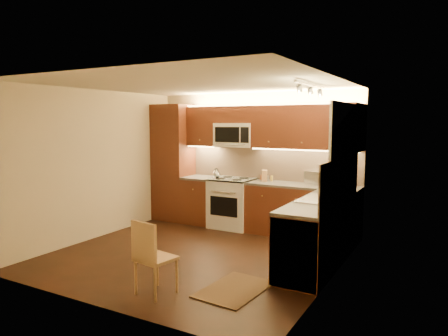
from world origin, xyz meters
The scene contains 37 objects.
floor centered at (0.00, 0.00, 0.00)m, with size 4.00×4.00×0.01m, color black.
ceiling centered at (0.00, 0.00, 2.50)m, with size 4.00×4.00×0.01m, color beige.
wall_back centered at (0.00, 2.00, 1.25)m, with size 4.00×0.01×2.50m, color beige.
wall_front centered at (0.00, -2.00, 1.25)m, with size 4.00×0.01×2.50m, color beige.
wall_left centered at (-2.00, 0.00, 1.25)m, with size 0.01×4.00×2.50m, color beige.
wall_right centered at (2.00, 0.00, 1.25)m, with size 0.01×4.00×2.50m, color beige.
pantry centered at (-1.65, 1.70, 1.15)m, with size 0.70×0.60×2.30m, color #43170E.
base_cab_back_left centered at (-0.99, 1.70, 0.43)m, with size 0.62×0.60×0.86m, color #43170E.
counter_back_left centered at (-0.99, 1.70, 0.88)m, with size 0.62×0.60×0.04m, color #3C3836.
base_cab_back_right centered at (1.04, 1.70, 0.43)m, with size 1.92×0.60×0.86m, color #43170E.
counter_back_right centered at (1.04, 1.70, 0.88)m, with size 1.92×0.60×0.04m, color #3C3836.
base_cab_right centered at (1.70, 0.40, 0.43)m, with size 0.60×2.00×0.86m, color #43170E.
counter_right centered at (1.70, 0.40, 0.88)m, with size 0.60×2.00×0.04m, color #3C3836.
dishwasher centered at (1.70, -0.30, 0.43)m, with size 0.58×0.60×0.84m, color silver.
backsplash_back centered at (0.35, 1.99, 1.20)m, with size 3.30×0.02×0.60m, color #A27E63.
backsplash_right centered at (1.99, 0.40, 1.20)m, with size 0.02×2.00×0.60m, color #A27E63.
upper_cab_back_left centered at (-0.99, 1.82, 1.88)m, with size 0.62×0.35×0.75m, color #43170E.
upper_cab_back_right centered at (1.04, 1.82, 1.88)m, with size 1.92×0.35×0.75m, color #43170E.
upper_cab_bridge centered at (-0.30, 1.82, 2.09)m, with size 0.76×0.35×0.31m, color #43170E.
upper_cab_right_corner centered at (1.82, 1.40, 1.88)m, with size 0.35×0.50×0.75m, color #43170E.
stove centered at (-0.30, 1.68, 0.46)m, with size 0.76×0.65×0.92m, color silver, non-canonical shape.
microwave centered at (-0.30, 1.81, 1.72)m, with size 0.76×0.38×0.44m, color silver, non-canonical shape.
window_frame centered at (1.99, 0.55, 1.60)m, with size 0.03×1.44×1.24m, color silver.
window_blinds centered at (1.97, 0.55, 1.60)m, with size 0.02×1.36×1.16m, color silver.
sink centered at (1.70, 0.55, 0.98)m, with size 0.52×0.86×0.15m, color silver, non-canonical shape.
faucet centered at (1.88, 0.55, 1.05)m, with size 0.20×0.04×0.30m, color silver, non-canonical shape.
track_light_bar centered at (1.55, 0.40, 2.46)m, with size 0.04×1.20×0.03m, color silver.
kettle centered at (-0.57, 1.55, 1.01)m, with size 0.16×0.16×0.19m, color silver, non-canonical shape.
toaster_oven centered at (1.27, 1.83, 1.02)m, with size 0.39×0.29×0.23m, color silver.
knife_block centered at (0.30, 1.78, 1.00)m, with size 0.09×0.14×0.20m, color #AE814E.
spice_jar_a centered at (0.25, 1.94, 0.95)m, with size 0.05×0.05×0.09m, color silver.
spice_jar_b centered at (0.18, 1.90, 0.95)m, with size 0.04×0.04×0.10m, color brown.
spice_jar_c centered at (0.31, 1.94, 0.94)m, with size 0.04×0.04×0.09m, color silver.
spice_jar_d centered at (0.42, 1.82, 0.95)m, with size 0.05×0.05×0.10m, color #AF8E34.
soap_bottle centered at (1.79, 0.75, 0.99)m, with size 0.08×0.09×0.19m, color silver.
rug centered at (1.10, -0.90, 0.01)m, with size 0.63×0.94×0.01m, color black.
dining_chair centered at (0.36, -1.42, 0.44)m, with size 0.39×0.39×0.87m, color #AE814E, non-canonical shape.
Camera 1 is at (3.27, -5.07, 1.97)m, focal length 33.40 mm.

